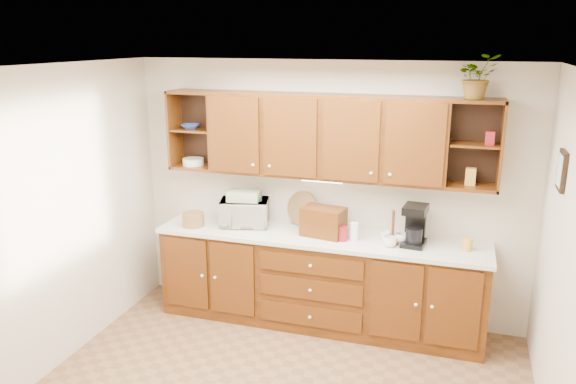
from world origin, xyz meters
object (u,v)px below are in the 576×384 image
Objects in this scene: bread_box at (323,222)px; coffee_maker at (415,226)px; microwave at (244,213)px; potted_plant at (477,77)px.

coffee_maker is at bearing 11.11° from bread_box.
microwave is 1.26× the size of coffee_maker.
potted_plant is at bearing 16.77° from coffee_maker.
microwave is 0.85m from bread_box.
potted_plant is (0.43, 0.08, 1.36)m from coffee_maker.
microwave is 1.21× the size of bread_box.
coffee_maker is 1.01× the size of potted_plant.
microwave is at bearing -175.51° from coffee_maker.
coffee_maker is (1.71, -0.04, 0.05)m from microwave.
bread_box is at bearing -19.09° from microwave.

